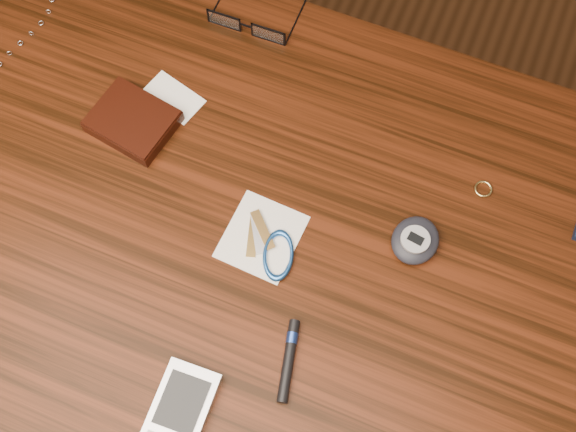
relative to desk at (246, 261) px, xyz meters
The scene contains 9 objects.
ground 0.65m from the desk, ahead, with size 3.80×3.80×0.00m, color #472814.
desk is the anchor object (origin of this frame).
wallet_and_card 0.23m from the desk, 155.39° to the left, with size 0.13×0.14×0.02m.
eyeglasses 0.32m from the desk, 111.94° to the left, with size 0.12×0.12×0.03m.
gold_ring 0.32m from the desk, 33.47° to the left, with size 0.02×0.02×0.00m, color #DCBE6E.
pda_phone 0.25m from the desk, 84.26° to the right, with size 0.07×0.11×0.02m.
pedometer 0.24m from the desk, 18.79° to the left, with size 0.06×0.07×0.03m.
notepad_keys 0.11m from the desk, ahead, with size 0.11×0.10×0.01m.
black_blue_pen 0.19m from the desk, 47.13° to the right, with size 0.03×0.09×0.01m.
Camera 1 is at (0.17, -0.27, 1.56)m, focal length 45.00 mm.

